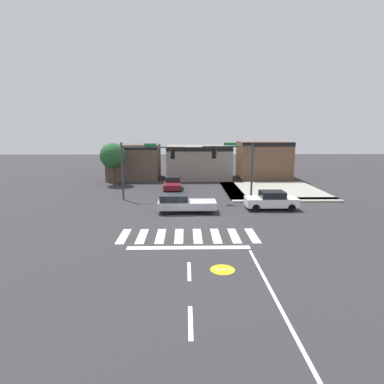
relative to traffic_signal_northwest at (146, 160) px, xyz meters
The scene contains 12 objects.
ground_plane 7.99m from the traffic_signal_northwest, 58.22° to the right, with size 120.00×120.00×0.00m, color #302D30.
crosswalk_near 11.77m from the traffic_signal_northwest, 70.46° to the right, with size 8.42×2.79×0.01m.
lane_markings 19.72m from the traffic_signal_northwest, 75.66° to the right, with size 6.80×24.25×0.01m.
bike_detector_marking 16.69m from the traffic_signal_northwest, 71.03° to the right, with size 1.15×1.15×0.01m.
curb_corner_northeast 13.19m from the traffic_signal_northwest, 15.45° to the left, with size 10.00×10.60×0.15m.
storefront_row 14.07m from the traffic_signal_northwest, 67.19° to the left, with size 23.25×6.47×4.81m.
traffic_signal_northwest is the anchor object (origin of this frame).
traffic_signal_northeast 7.96m from the traffic_signal_northwest, ahead, with size 4.55×0.32×5.25m.
car_white 11.65m from the traffic_signal_northwest, 20.50° to the right, with size 4.16×1.81×1.48m.
car_maroon 6.10m from the traffic_signal_northwest, 65.57° to the left, with size 1.74×4.26×1.36m.
car_silver 6.60m from the traffic_signal_northwest, 54.52° to the right, with size 4.52×1.80×1.43m.
roadside_tree 9.28m from the traffic_signal_northwest, 120.87° to the left, with size 2.94×2.94×4.87m.
Camera 1 is at (-0.15, -23.38, 6.43)m, focal length 30.24 mm.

